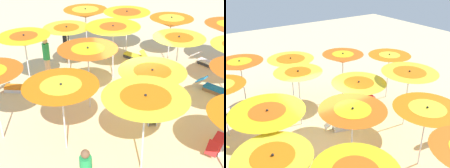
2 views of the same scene
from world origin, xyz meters
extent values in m
cube|color=beige|center=(0.00, 0.00, -0.02)|extent=(38.75, 38.75, 0.04)
cylinder|color=silver|center=(4.77, 1.55, 1.05)|extent=(0.05, 0.05, 2.11)
cone|color=orange|center=(4.77, 1.55, 2.11)|extent=(2.04, 2.04, 0.35)
cone|color=yellow|center=(4.77, 1.55, 2.20)|extent=(1.02, 1.02, 0.18)
sphere|color=black|center=(4.77, 1.55, 2.32)|extent=(0.07, 0.07, 0.07)
cylinder|color=silver|center=(2.78, 2.62, 1.09)|extent=(0.05, 0.05, 2.18)
cone|color=orange|center=(2.78, 2.62, 2.18)|extent=(1.96, 1.96, 0.45)
cone|color=yellow|center=(2.78, 2.62, 2.30)|extent=(1.03, 1.03, 0.24)
sphere|color=black|center=(2.78, 2.62, 2.44)|extent=(0.07, 0.07, 0.07)
cylinder|color=silver|center=(0.68, 3.93, 1.01)|extent=(0.05, 0.05, 2.03)
cone|color=yellow|center=(0.68, 3.93, 2.03)|extent=(2.20, 2.20, 0.36)
cone|color=orange|center=(0.68, 3.93, 2.10)|extent=(1.34, 1.34, 0.22)
sphere|color=black|center=(0.68, 3.93, 2.23)|extent=(0.07, 0.07, 0.07)
cylinder|color=silver|center=(-1.47, 4.75, 1.02)|extent=(0.05, 0.05, 2.03)
cone|color=orange|center=(-1.47, 4.75, 2.03)|extent=(2.12, 2.12, 0.45)
cone|color=yellow|center=(-1.47, 4.75, 2.15)|extent=(1.10, 1.10, 0.23)
sphere|color=black|center=(-1.47, 4.75, 2.29)|extent=(0.07, 0.07, 0.07)
cylinder|color=silver|center=(3.67, -0.69, 1.12)|extent=(0.05, 0.05, 2.24)
cone|color=yellow|center=(3.67, -0.69, 2.24)|extent=(2.23, 2.23, 0.42)
cone|color=orange|center=(3.67, -0.69, 2.33)|extent=(1.29, 1.29, 0.24)
sphere|color=black|center=(3.67, -0.69, 2.48)|extent=(0.07, 0.07, 0.07)
cylinder|color=silver|center=(1.81, 0.15, 0.99)|extent=(0.05, 0.05, 1.97)
cone|color=yellow|center=(1.81, 0.15, 1.97)|extent=(2.14, 2.14, 0.34)
cone|color=orange|center=(1.81, 0.15, 2.06)|extent=(1.18, 1.18, 0.19)
sphere|color=black|center=(1.81, 0.15, 2.18)|extent=(0.07, 0.07, 0.07)
cylinder|color=silver|center=(0.03, 1.76, 1.15)|extent=(0.05, 0.05, 2.30)
cone|color=yellow|center=(0.03, 1.76, 2.30)|extent=(1.94, 1.94, 0.31)
cone|color=orange|center=(0.03, 1.76, 2.37)|extent=(1.04, 1.04, 0.16)
sphere|color=black|center=(0.03, 1.76, 2.48)|extent=(0.07, 0.07, 0.07)
cylinder|color=silver|center=(2.30, -2.69, 1.02)|extent=(0.05, 0.05, 2.04)
cone|color=orange|center=(2.30, -2.69, 2.04)|extent=(2.16, 2.16, 0.42)
cone|color=yellow|center=(2.30, -2.69, 2.14)|extent=(1.16, 1.16, 0.23)
sphere|color=black|center=(2.30, -2.69, 2.28)|extent=(0.07, 0.07, 0.07)
cylinder|color=silver|center=(0.19, -1.62, 1.10)|extent=(0.05, 0.05, 2.19)
cone|color=orange|center=(0.19, -1.62, 2.19)|extent=(2.09, 2.09, 0.38)
cone|color=yellow|center=(0.19, -1.62, 2.29)|extent=(1.13, 1.13, 0.20)
sphere|color=black|center=(0.19, -1.62, 2.41)|extent=(0.07, 0.07, 0.07)
cylinder|color=silver|center=(-1.96, -0.26, 1.07)|extent=(0.05, 0.05, 2.14)
cone|color=yellow|center=(-1.96, -0.26, 2.14)|extent=(2.29, 2.29, 0.42)
cone|color=orange|center=(-1.96, -0.26, 2.26)|extent=(1.11, 1.11, 0.21)
sphere|color=black|center=(-1.96, -0.26, 2.38)|extent=(0.07, 0.07, 0.07)
cone|color=yellow|center=(-2.51, -2.12, 2.10)|extent=(1.95, 1.95, 0.31)
cone|color=orange|center=(-2.51, -2.12, 2.18)|extent=(1.06, 1.06, 0.17)
sphere|color=black|center=(-2.51, -2.12, 2.29)|extent=(0.07, 0.07, 0.07)
cube|color=#333338|center=(-2.23, 4.54, 0.07)|extent=(0.82, 0.45, 0.14)
cube|color=#333338|center=(-2.09, 4.26, 0.07)|extent=(0.82, 0.45, 0.14)
cube|color=white|center=(-2.16, 4.40, 0.19)|extent=(0.94, 0.69, 0.10)
cube|color=olive|center=(0.12, 3.65, 0.07)|extent=(0.75, 0.54, 0.14)
cube|color=olive|center=(0.32, 3.36, 0.07)|extent=(0.75, 0.54, 0.14)
cube|color=#1972B7|center=(0.22, 3.50, 0.19)|extent=(0.93, 0.80, 0.10)
cube|color=#1972B7|center=(-0.29, 3.15, 0.38)|extent=(0.52, 0.51, 0.32)
cube|color=silver|center=(3.13, 1.83, 0.07)|extent=(0.66, 0.70, 0.14)
cube|color=silver|center=(3.38, 2.06, 0.07)|extent=(0.66, 0.70, 0.14)
cube|color=red|center=(3.25, 1.95, 0.19)|extent=(0.88, 0.90, 0.10)
cube|color=red|center=(3.70, 1.48, 0.38)|extent=(0.52, 0.52, 0.32)
cube|color=silver|center=(1.40, 0.56, 0.07)|extent=(0.95, 0.32, 0.14)
cube|color=silver|center=(1.31, 0.28, 0.07)|extent=(0.95, 0.32, 0.14)
cube|color=white|center=(1.36, 0.42, 0.19)|extent=(1.02, 0.56, 0.10)
cube|color=white|center=(0.71, 0.61, 0.38)|extent=(0.46, 0.39, 0.33)
cylinder|color=brown|center=(4.46, -2.35, 0.39)|extent=(0.24, 0.24, 0.79)
sphere|color=white|center=(5.78, -1.00, 0.13)|extent=(0.27, 0.27, 0.27)
camera|label=1|loc=(9.80, -2.89, 6.43)|focal=49.11mm
camera|label=2|loc=(-3.88, -6.93, 6.42)|focal=41.62mm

